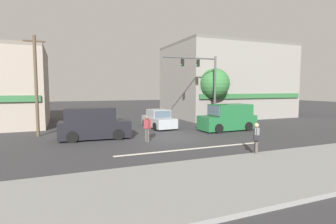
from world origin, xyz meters
TOP-DOWN VIEW (x-y plane):
  - ground_plane at (0.00, 0.00)m, footprint 120.00×120.00m
  - lane_marking_stripe at (0.00, -3.50)m, footprint 9.00×0.24m
  - sidewalk_curb at (0.00, -8.50)m, footprint 40.00×5.00m
  - building_right_corner at (12.17, 11.19)m, footprint 13.67×10.20m
  - street_tree at (7.18, 5.76)m, footprint 2.91×2.91m
  - utility_pole_near_left at (-8.37, 4.11)m, footprint 1.40×0.22m
  - traffic_light_mast at (4.87, 3.66)m, footprint 4.89×0.34m
  - van_approaching_near at (-4.84, 1.62)m, footprint 4.71×2.27m
  - sedan_crossing_center at (0.95, 4.77)m, footprint 2.01×4.17m
  - van_waiting_far at (5.67, 1.31)m, footprint 4.65×2.14m
  - pedestrian_foreground_with_bag at (2.11, -6.12)m, footprint 0.53×0.63m
  - pedestrian_mid_crossing at (-1.83, -0.69)m, footprint 0.38×0.49m

SIDE VIEW (x-z plane):
  - ground_plane at x=0.00m, z-range 0.00..0.00m
  - lane_marking_stripe at x=0.00m, z-range 0.00..0.01m
  - sidewalk_curb at x=0.00m, z-range 0.00..0.16m
  - sedan_crossing_center at x=0.95m, z-range -0.08..1.50m
  - pedestrian_mid_crossing at x=-1.83m, z-range 0.11..1.78m
  - pedestrian_foreground_with_bag at x=2.11m, z-range 0.12..1.79m
  - van_approaching_near at x=-4.84m, z-range -0.05..2.06m
  - van_waiting_far at x=5.67m, z-range -0.05..2.06m
  - utility_pole_near_left at x=-8.37m, z-range 0.15..7.16m
  - street_tree at x=7.18m, z-range 1.19..6.53m
  - traffic_light_mast at x=4.87m, z-range 1.08..7.28m
  - building_right_corner at x=12.17m, z-range 0.00..8.59m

